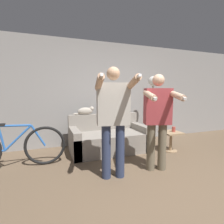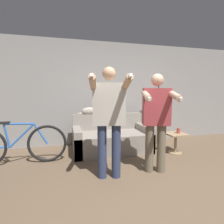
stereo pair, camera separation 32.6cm
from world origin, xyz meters
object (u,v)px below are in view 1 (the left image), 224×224
cat (86,111)px  floor_lamp (153,88)px  person_left (113,114)px  couch (109,139)px  bicycle (13,148)px  side_table (171,137)px  cup (174,129)px  person_right (158,116)px

cat → floor_lamp: bearing=-7.5°
person_left → cat: 1.58m
couch → bicycle: couch is taller
cat → side_table: 2.04m
cup → bicycle: bearing=176.4°
side_table → person_right: bearing=-140.5°
couch → floor_lamp: 1.69m
person_left → side_table: 1.94m
floor_lamp → person_right: bearing=-120.1°
person_left → bicycle: person_left is taller
person_left → cat: bearing=103.8°
person_right → cup: bearing=54.8°
cup → person_left: bearing=-157.6°
person_right → side_table: size_ratio=3.68×
side_table → bicycle: 3.19m
person_left → person_right: size_ratio=1.05×
floor_lamp → cat: bearing=172.5°
floor_lamp → bicycle: bearing=-171.8°
couch → bicycle: 1.90m
couch → cat: (-0.44, 0.34, 0.63)m
person_left → cup: bearing=32.9°
side_table → person_left: bearing=-156.6°
cat → bicycle: 1.66m
person_right → cup: 1.25m
person_right → floor_lamp: floor_lamp is taller
cat → floor_lamp: (1.67, -0.22, 0.53)m
couch → cup: couch is taller
person_right → side_table: (0.88, 0.72, -0.62)m
floor_lamp → side_table: floor_lamp is taller
couch → cup: size_ratio=14.83×
side_table → couch: bearing=158.6°
cat → person_left: bearing=-86.7°
floor_lamp → side_table: (0.09, -0.63, -1.12)m
couch → side_table: bearing=-21.4°
person_left → person_right: (0.79, -0.00, -0.07)m
cup → couch: bearing=159.0°
person_left → cup: size_ratio=14.81×
side_table → cat: bearing=154.1°
couch → side_table: 1.41m
cat → cup: cat is taller
floor_lamp → cup: (0.15, -0.64, -0.93)m
couch → person_left: person_left is taller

